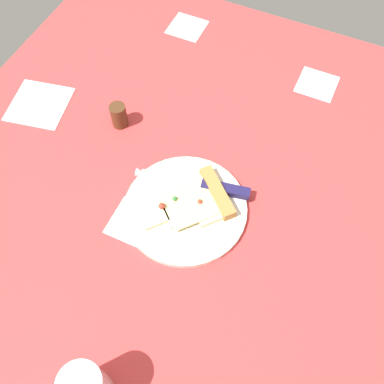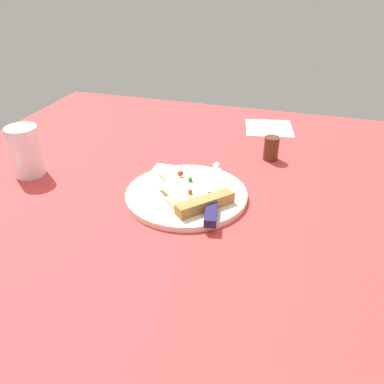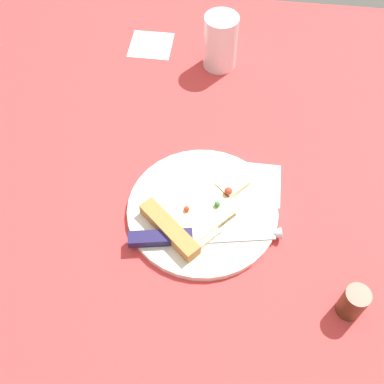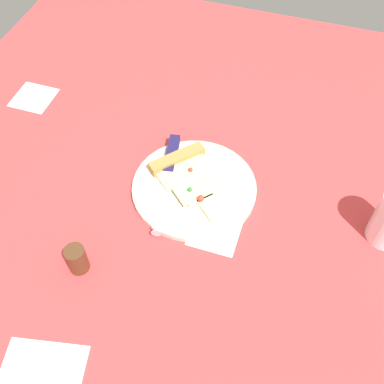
{
  "view_description": "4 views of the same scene",
  "coord_description": "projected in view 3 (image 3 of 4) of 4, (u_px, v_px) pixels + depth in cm",
  "views": [
    {
      "loc": [
        39.0,
        14.66,
        79.01
      ],
      "look_at": [
        -0.95,
        -3.63,
        3.66
      ],
      "focal_mm": 41.38,
      "sensor_mm": 36.0,
      "label": 1
    },
    {
      "loc": [
        -19.96,
        62.72,
        42.77
      ],
      "look_at": [
        -0.18,
        -2.2,
        2.53
      ],
      "focal_mm": 37.51,
      "sensor_mm": 36.0,
      "label": 2
    },
    {
      "loc": [
        -39.65,
        -7.35,
        66.08
      ],
      "look_at": [
        4.16,
        -1.89,
        1.71
      ],
      "focal_mm": 43.96,
      "sensor_mm": 36.0,
      "label": 3
    },
    {
      "loc": [
        19.01,
        -59.13,
        75.19
      ],
      "look_at": [
        1.71,
        -5.89,
        1.71
      ],
      "focal_mm": 44.32,
      "sensor_mm": 36.0,
      "label": 4
    }
  ],
  "objects": [
    {
      "name": "drinking_glass",
      "position": [
        220.0,
        42.0,
        0.94
      ],
      "size": [
        6.83,
        6.83,
        11.21
      ],
      "primitive_type": "cylinder",
      "color": "white",
      "rests_on": "ground_plane"
    },
    {
      "name": "ground_plane",
      "position": [
        178.0,
        222.0,
        0.78
      ],
      "size": [
        124.85,
        124.85,
        3.0
      ],
      "color": "#D13838",
      "rests_on": "ground"
    },
    {
      "name": "pepper_shaker",
      "position": [
        353.0,
        302.0,
        0.66
      ],
      "size": [
        3.6,
        3.6,
        5.74
      ],
      "primitive_type": "cylinder",
      "color": "#4C2D19",
      "rests_on": "ground_plane"
    },
    {
      "name": "knife",
      "position": [
        190.0,
        237.0,
        0.73
      ],
      "size": [
        6.53,
        23.97,
        2.45
      ],
      "rotation": [
        0.0,
        0.0,
        3.33
      ],
      "color": "silver",
      "rests_on": "plate"
    },
    {
      "name": "pizza_slice",
      "position": [
        191.0,
        214.0,
        0.75
      ],
      "size": [
        18.16,
        17.43,
        2.59
      ],
      "rotation": [
        0.0,
        0.0,
        3.98
      ],
      "color": "beige",
      "rests_on": "plate"
    },
    {
      "name": "plate",
      "position": [
        203.0,
        210.0,
        0.77
      ],
      "size": [
        24.77,
        24.77,
        1.2
      ],
      "primitive_type": "cylinder",
      "color": "silver",
      "rests_on": "ground_plane"
    }
  ]
}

